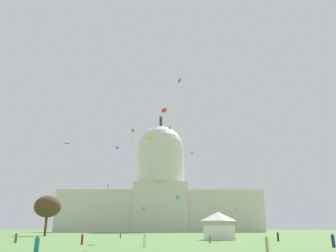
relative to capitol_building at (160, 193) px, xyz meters
The scene contains 28 objects.
capitol_building is the anchor object (origin of this frame).
event_tent 133.60m from the capitol_building, 84.47° to the right, with size 6.02×6.66×5.72m.
tree_west_near 104.36m from the capitol_building, 109.87° to the right, with size 9.23×8.82×12.21m.
person_black_near_tree_east 142.48m from the capitol_building, 80.70° to the right, with size 0.42×0.42×1.78m.
person_teal_mid_left 171.04m from the capitol_building, 94.09° to the right, with size 0.64×0.64×1.74m.
person_purple_back_right 149.07m from the capitol_building, 99.37° to the right, with size 0.57×0.57×1.72m.
person_tan_front_right 170.52m from the capitol_building, 86.11° to the right, with size 0.45×0.45×1.68m.
person_maroon_near_tree_west 153.48m from the capitol_building, 94.36° to the right, with size 0.41×0.41×1.67m.
person_white_deep_crowd 159.48m from the capitol_building, 90.64° to the right, with size 0.46×0.46×1.62m.
person_navy_near_tent 162.29m from the capitol_building, 81.69° to the right, with size 0.56×0.56×1.76m.
person_denim_mid_center 121.33m from the capitol_building, 94.55° to the right, with size 0.45×0.45×1.61m.
person_grey_lawn_far_left 147.42m from the capitol_building, 86.53° to the right, with size 0.55×0.55×1.46m.
kite_violet_low 55.82m from the capitol_building, 92.24° to the right, with size 0.99×1.23×3.37m.
kite_lime_high 91.50m from the capitol_building, 87.81° to the right, with size 1.12×1.06×1.09m.
kite_green_mid 51.00m from the capitol_building, 119.50° to the right, with size 1.07×0.37×2.47m.
kite_blue_low 42.23m from the capitol_building, 101.10° to the right, with size 1.02×0.97×3.47m.
kite_cyan_low 112.08m from the capitol_building, 87.45° to the right, with size 1.04×1.08×1.11m.
kite_red_mid 131.99m from the capitol_building, 89.55° to the right, with size 1.23×1.21×1.02m.
kite_magenta_mid 71.84m from the capitol_building, 104.83° to the right, with size 1.36×1.34×1.23m.
kite_turquoise_mid 116.89m from the capitol_building, 93.66° to the right, with size 0.73×0.21×3.98m.
kite_pink_low 65.00m from the capitol_building, 58.38° to the right, with size 1.05×1.05×0.83m.
kite_gold_low 58.72m from the capitol_building, 136.67° to the right, with size 0.53×0.44×2.44m.
kite_white_low 133.09m from the capitol_building, 78.15° to the right, with size 0.75×0.32×0.83m.
kite_orange_low 44.10m from the capitol_building, 129.37° to the right, with size 0.94×1.62×2.18m.
kite_black_mid 121.29m from the capitol_building, 101.55° to the right, with size 1.75×0.91×0.31m.
kite_yellow_mid 139.86m from the capitol_building, 90.80° to the right, with size 1.01×1.01×0.85m.
kite_violet_mid 144.57m from the capitol_building, 88.42° to the right, with size 0.62×0.71×0.91m.
kite_lime_mid 73.16m from the capitol_building, 79.66° to the right, with size 1.01×0.55×4.59m.
Camera 1 is at (3.68, -26.78, 2.47)m, focal length 35.56 mm.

